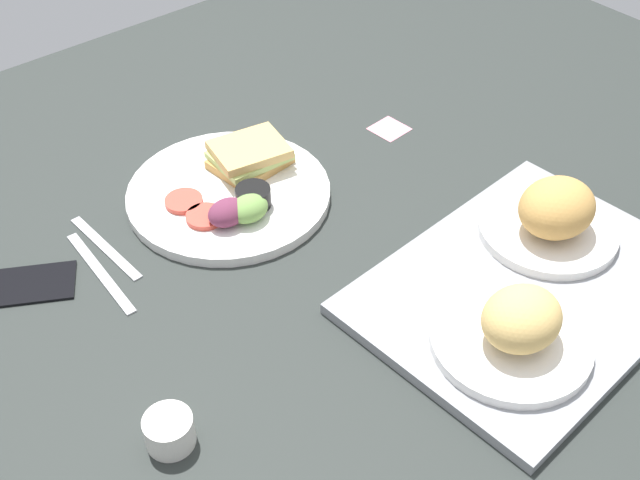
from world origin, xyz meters
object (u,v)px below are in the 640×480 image
object	(u,v)px
bread_plate_near	(553,216)
espresso_cup	(169,431)
bread_plate_far	(516,329)
fork	(105,247)
sticky_note	(389,129)
knife	(100,272)
plate_with_salad	(234,189)
serving_tray	(528,289)
cell_phone	(20,285)

from	to	relation	value
bread_plate_near	espresso_cup	size ratio (longest dim) A/B	3.49
bread_plate_far	fork	distance (cm)	57.51
bread_plate_near	sticky_note	distance (cm)	35.73
knife	bread_plate_near	bearing A→B (deg)	58.66
plate_with_salad	serving_tray	bearing A→B (deg)	113.56
bread_plate_far	espresso_cup	size ratio (longest dim) A/B	3.54
sticky_note	knife	bearing A→B (deg)	-0.35
fork	cell_phone	world-z (taller)	cell_phone
plate_with_salad	knife	size ratio (longest dim) A/B	1.62
bread_plate_far	fork	bearing A→B (deg)	-59.61
bread_plate_near	cell_phone	world-z (taller)	bread_plate_near
bread_plate_far	cell_phone	distance (cm)	65.10
plate_with_salad	sticky_note	xyz separation A→B (cm)	(-30.83, 1.93, -1.56)
plate_with_salad	fork	xyz separation A→B (cm)	(20.64, -2.40, -1.37)
fork	cell_phone	size ratio (longest dim) A/B	1.18
fork	sticky_note	distance (cm)	51.65
bread_plate_near	plate_with_salad	xyz separation A→B (cm)	(28.04, -37.19, -3.49)
bread_plate_near	plate_with_salad	bearing A→B (deg)	-52.98
bread_plate_far	knife	distance (cm)	55.77
cell_phone	sticky_note	world-z (taller)	cell_phone
fork	cell_phone	distance (cm)	12.50
serving_tray	knife	xyz separation A→B (cm)	(41.85, -40.15, -0.55)
serving_tray	bread_plate_near	world-z (taller)	bread_plate_near
knife	sticky_note	distance (cm)	54.47
serving_tray	cell_phone	bearing A→B (deg)	-41.04
knife	cell_phone	xyz separation A→B (cm)	(9.49, -4.53, 0.15)
fork	plate_with_salad	bearing A→B (deg)	80.86
espresso_cup	plate_with_salad	bearing A→B (deg)	-134.76
bread_plate_near	sticky_note	xyz separation A→B (cm)	(-2.79, -35.26, -5.05)
serving_tray	bread_plate_far	bearing A→B (deg)	28.38
espresso_cup	knife	xyz separation A→B (cm)	(-6.99, -29.29, -1.75)
bread_plate_far	cell_phone	xyz separation A→B (cm)	(41.50, -49.99, -4.19)
bread_plate_far	espresso_cup	world-z (taller)	bread_plate_far
bread_plate_near	serving_tray	bearing A→B (deg)	24.87
bread_plate_near	sticky_note	size ratio (longest dim) A/B	3.49
bread_plate_far	cell_phone	world-z (taller)	bread_plate_far
plate_with_salad	fork	bearing A→B (deg)	-6.64
plate_with_salad	sticky_note	bearing A→B (deg)	176.42
bread_plate_far	plate_with_salad	world-z (taller)	bread_plate_far
fork	knife	size ratio (longest dim) A/B	0.89
bread_plate_near	plate_with_salad	world-z (taller)	bread_plate_near
bread_plate_far	sticky_note	distance (cm)	50.61
espresso_cup	cell_phone	xyz separation A→B (cm)	(2.50, -33.82, -1.60)
bread_plate_far	cell_phone	size ratio (longest dim) A/B	1.38
fork	sticky_note	size ratio (longest dim) A/B	3.04
cell_phone	bread_plate_near	bearing A→B (deg)	176.95
serving_tray	cell_phone	size ratio (longest dim) A/B	3.13
knife	sticky_note	xyz separation A→B (cm)	(-54.47, 0.33, -0.19)
bread_plate_near	knife	distance (cm)	62.94
bread_plate_near	bread_plate_far	distance (cm)	22.02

